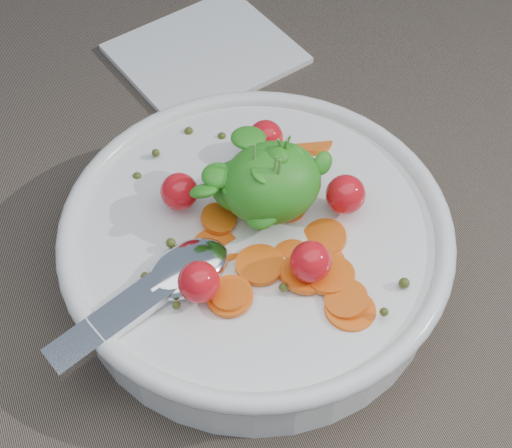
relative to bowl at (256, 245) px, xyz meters
name	(u,v)px	position (x,y,z in m)	size (l,w,h in m)	color
ground	(223,283)	(-0.02, 0.00, -0.03)	(6.00, 6.00, 0.00)	#695A4B
bowl	(256,245)	(0.00, 0.00, 0.00)	(0.27, 0.25, 0.11)	white
napkin	(205,54)	(0.04, 0.22, -0.03)	(0.14, 0.12, 0.01)	white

